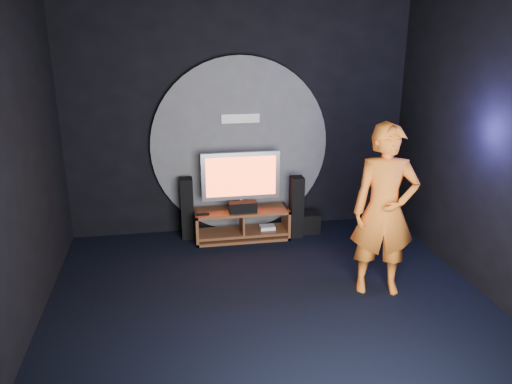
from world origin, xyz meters
TOP-DOWN VIEW (x-y plane):
  - floor at (0.00, 0.00)m, footprint 5.00×5.00m
  - back_wall at (0.00, 2.50)m, footprint 5.00×0.04m
  - front_wall at (0.00, -2.50)m, footprint 5.00×0.04m
  - left_wall at (-2.50, 0.00)m, footprint 0.04×5.00m
  - right_wall at (2.50, 0.00)m, footprint 0.04×5.00m
  - wall_disc_panel at (0.00, 2.44)m, footprint 2.60×0.11m
  - media_console at (-0.04, 2.05)m, footprint 1.37×0.45m
  - tv at (-0.04, 2.12)m, footprint 1.13×0.22m
  - center_speaker at (-0.04, 1.95)m, footprint 0.40×0.15m
  - remote at (-0.61, 1.93)m, footprint 0.18×0.05m
  - tower_speaker_left at (-0.82, 2.22)m, footprint 0.18×0.20m
  - tower_speaker_right at (0.76, 2.00)m, footprint 0.18×0.20m
  - subwoofer at (1.01, 2.12)m, footprint 0.27×0.27m
  - player at (1.33, 0.29)m, footprint 0.82×0.63m

SIDE VIEW (x-z plane):
  - floor at x=0.00m, z-range 0.00..0.00m
  - subwoofer at x=1.01m, z-range 0.00..0.30m
  - media_console at x=-0.04m, z-range -0.03..0.42m
  - tower_speaker_left at x=-0.82m, z-range 0.00..0.92m
  - tower_speaker_right at x=0.76m, z-range 0.00..0.92m
  - remote at x=-0.61m, z-range 0.45..0.47m
  - center_speaker at x=-0.04m, z-range 0.45..0.60m
  - tv at x=-0.04m, z-range 0.49..1.33m
  - player at x=1.33m, z-range 0.00..2.00m
  - wall_disc_panel at x=0.00m, z-range 0.00..2.60m
  - back_wall at x=0.00m, z-range 0.00..3.50m
  - front_wall at x=0.00m, z-range 0.00..3.50m
  - left_wall at x=-2.50m, z-range 0.00..3.50m
  - right_wall at x=2.50m, z-range 0.00..3.50m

